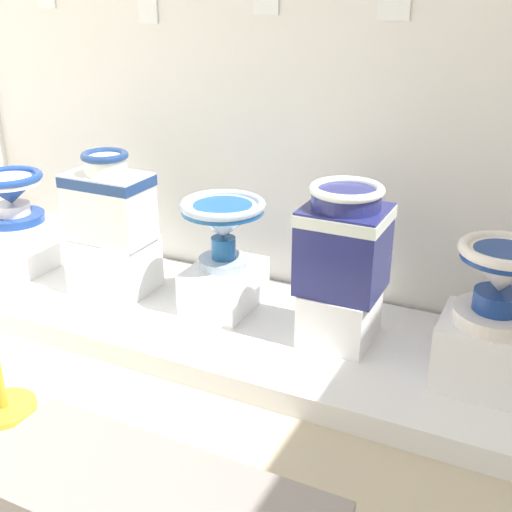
{
  "coord_description": "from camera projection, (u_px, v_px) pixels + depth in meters",
  "views": [
    {
      "loc": [
        3.06,
        -0.12,
        1.53
      ],
      "look_at": [
        1.93,
        2.19,
        0.43
      ],
      "focal_mm": 44.9,
      "sensor_mm": 36.0,
      "label": 1
    }
  ],
  "objects": [
    {
      "name": "display_platform",
      "position": [
        275.0,
        337.0,
        2.91
      ],
      "size": [
        3.62,
        0.89,
        0.1
      ],
      "primitive_type": "cube",
      "color": "white",
      "rests_on": "ground_plane"
    },
    {
      "name": "plinth_block_central_ornate",
      "position": [
        18.0,
        245.0,
        3.44
      ],
      "size": [
        0.34,
        0.36,
        0.27
      ],
      "primitive_type": "cube",
      "color": "white",
      "rests_on": "display_platform"
    },
    {
      "name": "antique_toilet_central_ornate",
      "position": [
        10.0,
        192.0,
        3.33
      ],
      "size": [
        0.35,
        0.35,
        0.26
      ],
      "color": "#1C3F93",
      "rests_on": "plinth_block_central_ornate"
    },
    {
      "name": "plinth_block_rightmost",
      "position": [
        115.0,
        264.0,
        3.2
      ],
      "size": [
        0.37,
        0.31,
        0.27
      ],
      "primitive_type": "cube",
      "color": "white",
      "rests_on": "display_platform"
    },
    {
      "name": "antique_toilet_rightmost",
      "position": [
        109.0,
        198.0,
        3.06
      ],
      "size": [
        0.4,
        0.25,
        0.44
      ],
      "color": "white",
      "rests_on": "plinth_block_rightmost"
    },
    {
      "name": "plinth_block_broad_patterned",
      "position": [
        224.0,
        286.0,
        3.05
      ],
      "size": [
        0.29,
        0.39,
        0.2
      ],
      "primitive_type": "cube",
      "color": "white",
      "rests_on": "display_platform"
    },
    {
      "name": "antique_toilet_broad_patterned",
      "position": [
        223.0,
        220.0,
        2.92
      ],
      "size": [
        0.39,
        0.39,
        0.32
      ],
      "color": "#A3B6CC",
      "rests_on": "plinth_block_broad_patterned"
    },
    {
      "name": "plinth_block_pale_glazed",
      "position": [
        340.0,
        314.0,
        2.76
      ],
      "size": [
        0.29,
        0.32,
        0.23
      ],
      "primitive_type": "cube",
      "color": "white",
      "rests_on": "display_platform"
    },
    {
      "name": "antique_toilet_pale_glazed",
      "position": [
        344.0,
        237.0,
        2.62
      ],
      "size": [
        0.34,
        0.31,
        0.46
      ],
      "color": "navy",
      "rests_on": "plinth_block_pale_glazed"
    },
    {
      "name": "plinth_block_leftmost",
      "position": [
        488.0,
        353.0,
        2.43
      ],
      "size": [
        0.38,
        0.32,
        0.26
      ],
      "primitive_type": "cube",
      "color": "white",
      "rests_on": "display_platform"
    },
    {
      "name": "antique_toilet_leftmost",
      "position": [
        501.0,
        276.0,
        2.31
      ],
      "size": [
        0.33,
        0.33,
        0.31
      ],
      "color": "white",
      "rests_on": "plinth_block_leftmost"
    },
    {
      "name": "info_placard_second",
      "position": [
        148.0,
        6.0,
        3.12
      ],
      "size": [
        0.11,
        0.01,
        0.16
      ],
      "color": "white"
    },
    {
      "name": "info_placard_fourth",
      "position": [
        394.0,
        4.0,
        2.62
      ],
      "size": [
        0.14,
        0.01,
        0.13
      ],
      "color": "white"
    }
  ]
}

